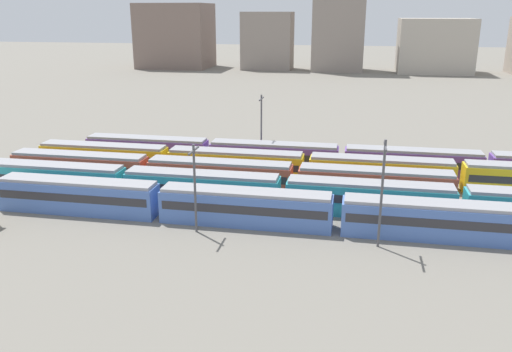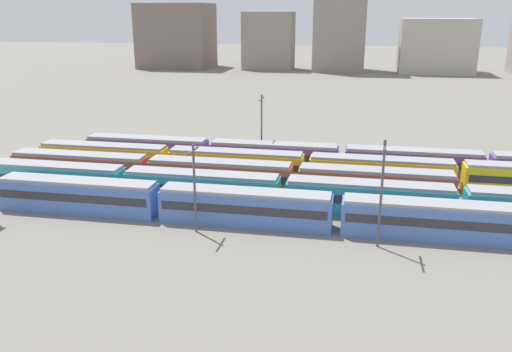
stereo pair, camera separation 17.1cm
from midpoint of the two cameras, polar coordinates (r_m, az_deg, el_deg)
The scene contains 12 objects.
ground_plane at distance 68.89m, azimuth -11.14°, elevation -0.99°, with size 600.00×600.00×0.00m, color slate.
train_track_1 at distance 59.09m, azimuth 2.87°, elevation -1.83°, with size 74.70×3.06×3.75m.
train_track_2 at distance 65.58m, azimuth -4.01°, elevation 0.11°, with size 55.80×3.06×3.75m.
train_track_3 at distance 68.76m, azimuth 5.41°, elevation 0.90°, with size 74.70×3.06×3.75m.
train_track_4 at distance 73.91m, azimuth 16.50°, elevation 1.42°, with size 93.60×3.06×3.75m.
catenary_pole_0 at distance 52.19m, azimuth -6.74°, elevation -0.87°, with size 0.24×3.20×9.10m.
catenary_pole_1 at distance 76.57m, azimuth 0.52°, elevation 5.50°, with size 0.24×3.20×10.02m.
catenary_pole_2 at distance 49.61m, azimuth 13.40°, elevation -1.39°, with size 0.24×3.20×10.42m.
distant_building_0 at distance 216.73m, azimuth -8.74°, elevation 14.78°, with size 27.10×21.65×24.44m, color #7A665B.
distant_building_1 at distance 207.57m, azimuth 1.24°, elevation 14.43°, with size 18.89×12.76×21.32m, color gray.
distant_building_2 at distance 204.52m, azimuth 9.04°, elevation 17.00°, with size 18.72×17.33×41.36m, color gray.
distant_building_3 at distance 206.43m, azimuth 18.77°, elevation 13.21°, with size 25.88×20.22×19.05m, color #B2A899.
Camera 1 is at (25.06, -50.10, 21.32)m, focal length 36.92 mm.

